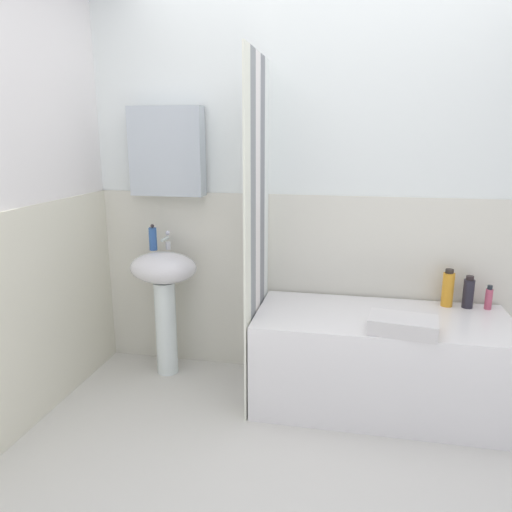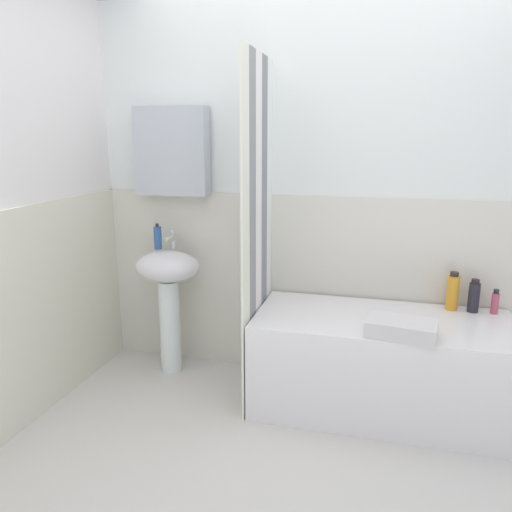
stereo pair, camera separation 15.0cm
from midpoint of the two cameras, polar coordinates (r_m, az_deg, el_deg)
ground_plane at (r=2.41m, az=3.81°, el=-27.05°), size 4.80×5.60×0.04m
wall_back_tiled at (r=3.12m, az=6.18°, el=5.98°), size 3.60×0.18×2.40m
wall_left_tiled at (r=2.84m, az=-27.87°, el=3.26°), size 0.07×1.81×2.40m
sink at (r=3.26m, az=-11.98°, el=-3.43°), size 0.44×0.34×0.83m
faucet at (r=3.26m, az=-11.66°, el=1.75°), size 0.03×0.12×0.12m
soap_dispenser at (r=3.27m, az=-13.24°, el=1.99°), size 0.05×0.05×0.17m
bathtub at (r=2.99m, az=12.80°, el=-11.87°), size 1.43×0.66×0.56m
shower_curtain at (r=2.83m, az=-1.40°, el=2.40°), size 0.01×0.66×2.00m
conditioner_bottle at (r=3.17m, az=24.30°, el=-4.51°), size 0.04×0.04×0.15m
body_wash_bottle at (r=3.14m, az=22.30°, el=-4.00°), size 0.06×0.06×0.20m
shampoo_bottle at (r=3.12m, az=20.21°, el=-3.60°), size 0.07×0.07×0.23m
towel_folded at (r=2.66m, az=15.20°, el=-7.80°), size 0.37×0.26×0.08m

